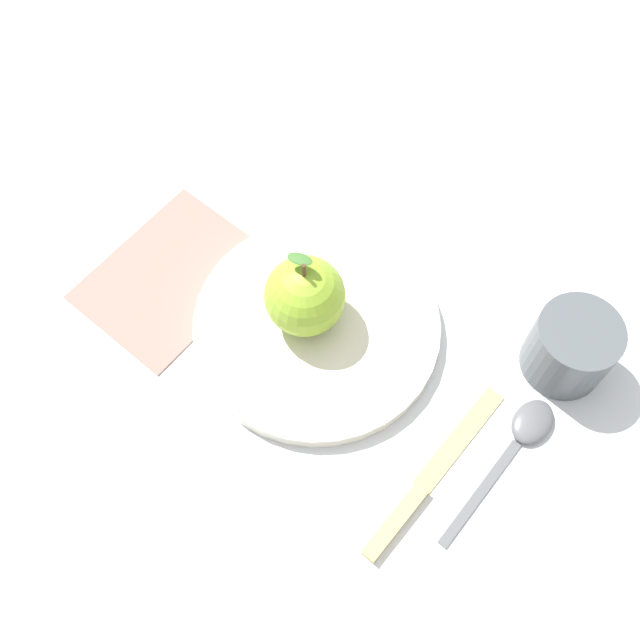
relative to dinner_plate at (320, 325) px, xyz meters
name	(u,v)px	position (x,y,z in m)	size (l,w,h in m)	color
ground_plane	(329,360)	(-0.03, 0.00, -0.01)	(2.40, 2.40, 0.00)	silver
dinner_plate	(320,325)	(0.00, 0.00, 0.00)	(0.24, 0.24, 0.02)	silver
apple	(305,296)	(0.01, 0.01, 0.05)	(0.08, 0.08, 0.09)	#8CB22D
cup	(572,346)	(-0.11, -0.20, 0.03)	(0.08, 0.08, 0.07)	#4C5156
knife	(421,487)	(-0.18, -0.03, -0.01)	(0.11, 0.18, 0.01)	#D8B766
spoon	(522,436)	(-0.17, -0.13, 0.00)	(0.10, 0.15, 0.01)	#59595E
linen_napkin	(171,276)	(0.11, 0.12, -0.01)	(0.13, 0.17, 0.00)	gray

